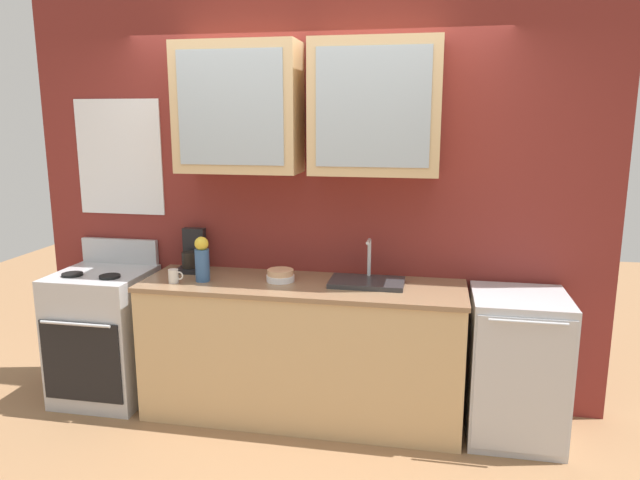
# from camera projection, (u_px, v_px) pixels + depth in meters

# --- Properties ---
(ground_plane) EXTENTS (10.00, 10.00, 0.00)m
(ground_plane) POSITION_uv_depth(u_px,v_px,m) (302.00, 414.00, 3.98)
(ground_plane) COLOR #936B47
(back_wall_unit) EXTENTS (3.94, 0.43, 2.77)m
(back_wall_unit) POSITION_uv_depth(u_px,v_px,m) (310.00, 178.00, 3.95)
(back_wall_unit) COLOR maroon
(back_wall_unit) RESTS_ON ground_plane
(counter) EXTENTS (2.09, 0.62, 0.91)m
(counter) POSITION_uv_depth(u_px,v_px,m) (302.00, 350.00, 3.89)
(counter) COLOR tan
(counter) RESTS_ON ground_plane
(stove_range) EXTENTS (0.61, 0.64, 1.09)m
(stove_range) POSITION_uv_depth(u_px,v_px,m) (105.00, 334.00, 4.15)
(stove_range) COLOR silver
(stove_range) RESTS_ON ground_plane
(sink_faucet) EXTENTS (0.47, 0.29, 0.28)m
(sink_faucet) POSITION_uv_depth(u_px,v_px,m) (367.00, 281.00, 3.77)
(sink_faucet) COLOR #2D2D30
(sink_faucet) RESTS_ON counter
(bowl_stack) EXTENTS (0.18, 0.18, 0.08)m
(bowl_stack) POSITION_uv_depth(u_px,v_px,m) (280.00, 275.00, 3.85)
(bowl_stack) COLOR white
(bowl_stack) RESTS_ON counter
(vase) EXTENTS (0.09, 0.09, 0.29)m
(vase) POSITION_uv_depth(u_px,v_px,m) (202.00, 259.00, 3.82)
(vase) COLOR #33598C
(vase) RESTS_ON counter
(cup_near_sink) EXTENTS (0.10, 0.06, 0.09)m
(cup_near_sink) POSITION_uv_depth(u_px,v_px,m) (174.00, 276.00, 3.80)
(cup_near_sink) COLOR silver
(cup_near_sink) RESTS_ON counter
(dishwasher) EXTENTS (0.57, 0.60, 0.91)m
(dishwasher) POSITION_uv_depth(u_px,v_px,m) (516.00, 367.00, 3.63)
(dishwasher) COLOR silver
(dishwasher) RESTS_ON ground_plane
(coffee_maker) EXTENTS (0.17, 0.20, 0.29)m
(coffee_maker) POSITION_uv_depth(u_px,v_px,m) (193.00, 255.00, 4.11)
(coffee_maker) COLOR black
(coffee_maker) RESTS_ON counter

